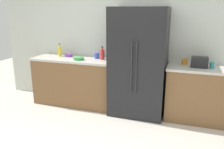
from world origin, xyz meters
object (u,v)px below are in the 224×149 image
Objects in this scene: refrigerator at (138,63)px; bottle_b at (102,54)px; cup_a at (212,65)px; bowl_b at (69,55)px; cup_b at (97,56)px; cup_c at (185,62)px; toaster at (199,62)px; bowl_a at (79,58)px; bottle_a at (60,51)px.

bottle_b is at bearing 169.82° from refrigerator.
refrigerator is 0.74m from bottle_b.
cup_a is 2.67m from bowl_b.
bottle_b reaches higher than bowl_b.
refrigerator reaches higher than cup_b.
cup_c is at bearing 1.29° from cup_b.
cup_a is 0.69× the size of bowl_b.
toaster reaches higher than bowl_b.
bottle_b is (-1.72, 0.07, 0.02)m from toaster.
bottle_b is at bearing 177.57° from toaster.
refrigerator is at bearing 2.00° from bowl_a.
cup_a is at bearing 1.79° from refrigerator.
cup_b reaches higher than cup_c.
bottle_a is at bearing 177.85° from toaster.
cup_c is 2.24m from bowl_b.
toaster is (1.00, 0.06, 0.07)m from refrigerator.
toaster is 2.44× the size of cup_b.
cup_c is at bearing 157.68° from cup_a.
cup_c is (1.62, 0.04, -0.01)m from cup_b.
toaster is 2.57× the size of cup_a.
bowl_b is at bearing 177.14° from toaster.
cup_c is at bearing 145.87° from toaster.
cup_b is at bearing 176.27° from toaster.
bottle_b is 0.15m from cup_b.
bowl_a is (-0.28, -0.22, -0.03)m from cup_b.
cup_b is at bearing 168.27° from refrigerator.
bottle_b is 1.49m from cup_c.
refrigerator is 1.20m from cup_a.
refrigerator reaches higher than cup_a.
bottle_b is 2.28× the size of cup_b.
cup_b is at bearing 160.19° from bottle_b.
bottle_b reaches higher than cup_a.
toaster is 2.47m from bowl_b.
cup_b is at bearing 176.10° from cup_a.
bottle_b is at bearing -176.76° from cup_c.
bottle_a reaches higher than cup_a.
bottle_b reaches higher than bowl_a.
bottle_b reaches higher than cup_b.
cup_a is (2.85, -0.12, -0.05)m from bottle_a.
toaster is 1.78× the size of bowl_b.
bowl_b is at bearing 179.79° from cup_b.
bottle_b is 1.27× the size of bowl_a.
bowl_a is (0.51, -0.20, -0.08)m from bottle_a.
toaster reaches higher than cup_a.
refrigerator is 1.66m from bottle_a.
refrigerator reaches higher than bowl_b.
cup_b is 1.20× the size of cup_c.
refrigerator is 0.80m from cup_c.
bottle_b is 1.67× the size of bowl_b.
cup_b is 0.56× the size of bowl_a.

